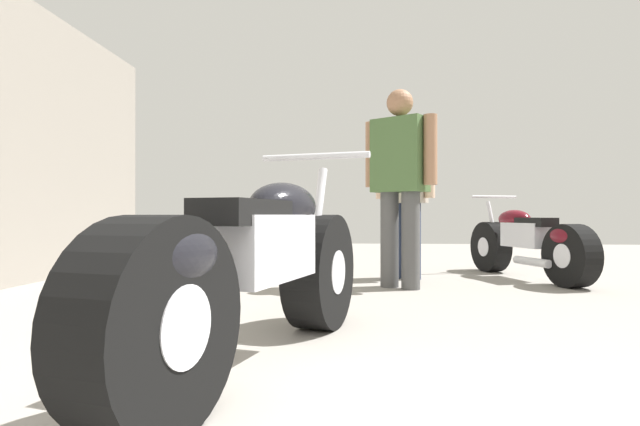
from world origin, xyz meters
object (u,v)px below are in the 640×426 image
Objects in this scene: motorcycle_black_naked at (528,243)px; motorcycle_maroon_cruiser at (259,270)px; mechanic_in_blue at (400,176)px; mechanic_with_helmet at (405,183)px.

motorcycle_maroon_cruiser is at bearing -124.74° from motorcycle_black_naked.
motorcycle_black_naked is 1.04× the size of mechanic_in_blue.
motorcycle_maroon_cruiser is 2.58m from mechanic_in_blue.
motorcycle_maroon_cruiser is 3.24m from mechanic_with_helmet.
mechanic_with_helmet is (0.91, 3.05, 0.56)m from motorcycle_maroon_cruiser.
mechanic_in_blue reaches higher than motorcycle_black_naked.
motorcycle_maroon_cruiser is at bearing -106.58° from mechanic_with_helmet.
motorcycle_black_naked is at bearing 28.15° from mechanic_in_blue.
mechanic_in_blue is (-1.35, -0.72, 0.64)m from motorcycle_black_naked.
motorcycle_maroon_cruiser is at bearing -108.64° from mechanic_in_blue.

